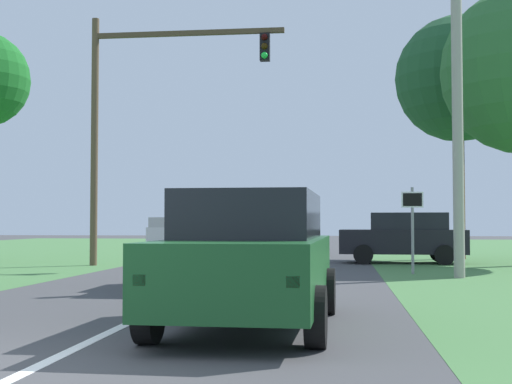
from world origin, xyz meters
TOP-DOWN VIEW (x-y plane):
  - ground_plane at (0.00, 9.09)m, footprint 120.00×120.00m
  - red_suv_near at (1.77, 3.21)m, footprint 2.30×4.92m
  - pickup_truck_lead at (0.08, 9.59)m, footprint 2.17×5.07m
  - traffic_light at (-3.63, 16.18)m, footprint 6.52×0.40m
  - keep_moving_sign at (5.00, 13.50)m, footprint 0.60×0.09m
  - crossing_suv_far at (5.23, 18.79)m, footprint 4.44×2.21m
  - utility_pole_right at (6.06, 12.23)m, footprint 0.28×0.28m
  - extra_tree_2 at (7.72, 21.98)m, footprint 5.01×5.01m

SIDE VIEW (x-z plane):
  - ground_plane at x=0.00m, z-range 0.00..0.00m
  - crossing_suv_far at x=5.23m, z-range 0.04..1.82m
  - red_suv_near at x=1.77m, z-range 0.05..1.90m
  - pickup_truck_lead at x=0.08m, z-range 0.03..1.97m
  - keep_moving_sign at x=5.00m, z-range 0.34..2.76m
  - utility_pole_right at x=6.06m, z-range 0.00..10.40m
  - traffic_light at x=-3.63m, z-range 1.22..9.54m
  - extra_tree_2 at x=7.72m, z-range 2.30..11.96m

